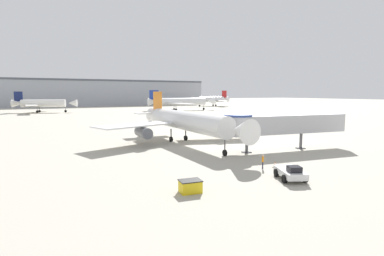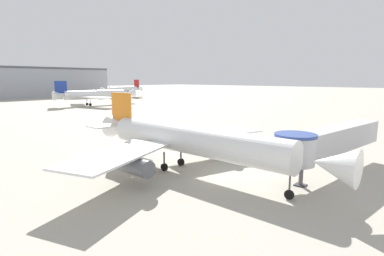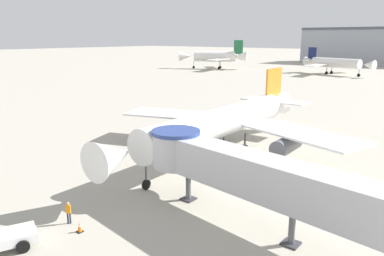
# 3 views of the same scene
# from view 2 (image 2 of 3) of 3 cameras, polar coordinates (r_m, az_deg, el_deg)

# --- Properties ---
(ground_plane) EXTENTS (800.00, 800.00, 0.00)m
(ground_plane) POSITION_cam_2_polar(r_m,az_deg,el_deg) (33.85, 4.20, -9.71)
(ground_plane) COLOR #A8A393
(main_airplane) EXTENTS (31.12, 33.61, 9.09)m
(main_airplane) POSITION_cam_2_polar(r_m,az_deg,el_deg) (35.41, -1.11, -2.34)
(main_airplane) COLOR white
(main_airplane) RESTS_ON ground_plane
(jet_bridge) EXTENTS (20.77, 5.75, 5.70)m
(jet_bridge) POSITION_cam_2_polar(r_m,az_deg,el_deg) (37.52, 24.41, -2.27)
(jet_bridge) COLOR #B7B7BC
(jet_bridge) RESTS_ON ground_plane
(traffic_cone_starboard_wing) EXTENTS (0.46, 0.46, 0.75)m
(traffic_cone_starboard_wing) POSITION_cam_2_polar(r_m,az_deg,el_deg) (44.79, 11.03, -4.62)
(traffic_cone_starboard_wing) COLOR black
(traffic_cone_starboard_wing) RESTS_ON ground_plane
(background_jet_blue_tail) EXTENTS (35.75, 35.45, 10.22)m
(background_jet_blue_tail) POSITION_cam_2_polar(r_m,az_deg,el_deg) (132.84, -18.21, 6.07)
(background_jet_blue_tail) COLOR white
(background_jet_blue_tail) RESTS_ON ground_plane
(background_jet_red_tail) EXTENTS (28.63, 30.67, 10.54)m
(background_jet_red_tail) POSITION_cam_2_polar(r_m,az_deg,el_deg) (185.34, -12.83, 7.14)
(background_jet_red_tail) COLOR white
(background_jet_red_tail) RESTS_ON ground_plane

